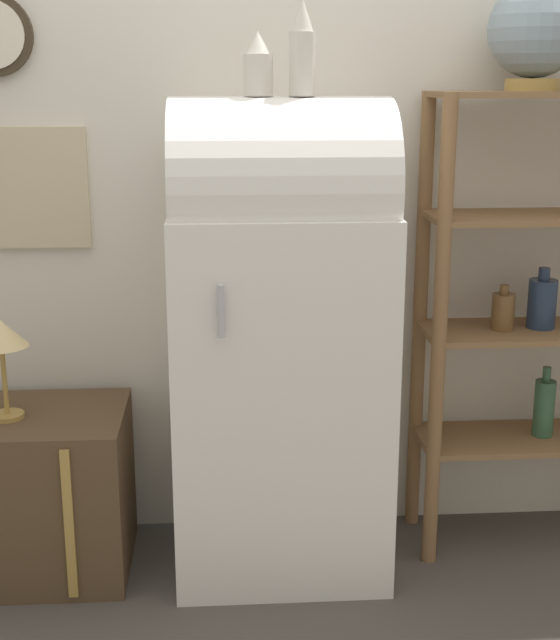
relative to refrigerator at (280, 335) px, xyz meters
The scene contains 9 objects.
ground_plane 0.87m from the refrigerator, 89.99° to the right, with size 12.00×12.00×0.00m, color #4C4742.
wall_back 0.61m from the refrigerator, 91.18° to the left, with size 7.00×0.09×2.70m.
refrigerator is the anchor object (origin of this frame).
suitcase_trunk 1.04m from the refrigerator, behind, with size 0.72×0.50×0.57m.
shelf_unit 0.89m from the refrigerator, ahead, with size 0.76×0.34×1.61m.
globe 1.29m from the refrigerator, ahead, with size 0.31×0.31×0.35m.
vase_left 0.87m from the refrigerator, behind, with size 0.09×0.09×0.19m.
vase_center 0.91m from the refrigerator, ahead, with size 0.08×0.08×0.29m.
desk_lamp 0.91m from the refrigerator, behind, with size 0.18×0.18×0.34m.
Camera 1 is at (-0.19, -2.58, 1.64)m, focal length 50.00 mm.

